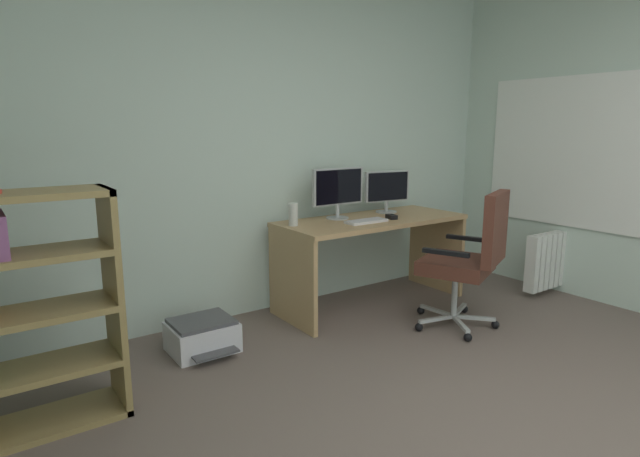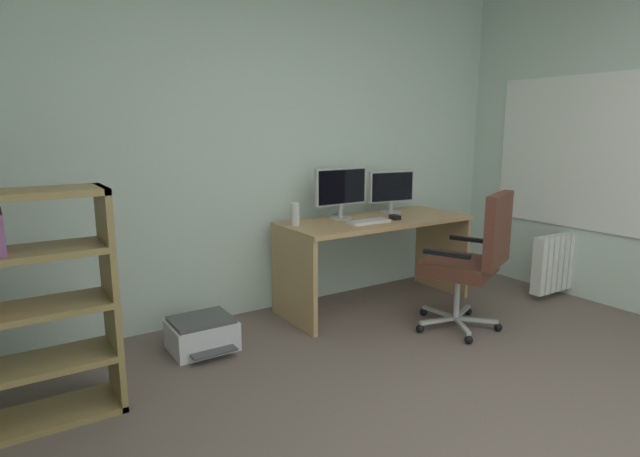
% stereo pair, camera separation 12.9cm
% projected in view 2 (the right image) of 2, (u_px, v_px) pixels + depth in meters
% --- Properties ---
extents(wall_back, '(4.72, 0.10, 2.73)m').
position_uv_depth(wall_back, '(265.00, 138.00, 3.96)').
color(wall_back, silver).
rests_on(wall_back, ground).
extents(window_pane, '(0.01, 1.40, 1.19)m').
position_uv_depth(window_pane, '(578.00, 153.00, 4.29)').
color(window_pane, white).
extents(window_frame, '(0.02, 1.48, 1.27)m').
position_uv_depth(window_frame, '(577.00, 153.00, 4.29)').
color(window_frame, white).
extents(desk, '(1.57, 0.64, 0.73)m').
position_uv_depth(desk, '(375.00, 241.00, 4.14)').
color(desk, tan).
rests_on(desk, ground).
extents(monitor_main, '(0.48, 0.18, 0.41)m').
position_uv_depth(monitor_main, '(341.00, 189.00, 4.05)').
color(monitor_main, '#B2B5B7').
rests_on(monitor_main, desk).
extents(monitor_secondary, '(0.43, 0.18, 0.36)m').
position_uv_depth(monitor_secondary, '(391.00, 189.00, 4.33)').
color(monitor_secondary, '#B2B5B7').
rests_on(monitor_secondary, desk).
extents(keyboard, '(0.34, 0.13, 0.02)m').
position_uv_depth(keyboard, '(369.00, 222.00, 3.92)').
color(keyboard, silver).
rests_on(keyboard, desk).
extents(computer_mouse, '(0.08, 0.11, 0.03)m').
position_uv_depth(computer_mouse, '(395.00, 217.00, 4.07)').
color(computer_mouse, black).
rests_on(computer_mouse, desk).
extents(desktop_speaker, '(0.07, 0.07, 0.17)m').
position_uv_depth(desktop_speaker, '(295.00, 214.00, 3.80)').
color(desktop_speaker, silver).
rests_on(desktop_speaker, desk).
extents(office_chair, '(0.65, 0.69, 1.01)m').
position_uv_depth(office_chair, '(473.00, 256.00, 3.61)').
color(office_chair, '#B7BABC').
rests_on(office_chair, ground).
extents(printer, '(0.41, 0.43, 0.22)m').
position_uv_depth(printer, '(202.00, 334.00, 3.38)').
color(printer, silver).
rests_on(printer, ground).
extents(radiator, '(0.69, 0.10, 0.49)m').
position_uv_depth(radiator, '(561.00, 262.00, 4.43)').
color(radiator, white).
rests_on(radiator, ground).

